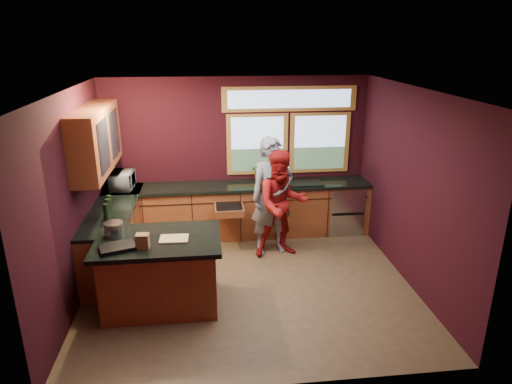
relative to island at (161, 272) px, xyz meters
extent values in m
plane|color=brown|center=(1.17, 0.39, -0.48)|extent=(4.50, 4.50, 0.00)
cube|color=black|center=(1.17, 2.39, 0.87)|extent=(4.50, 0.02, 2.70)
cube|color=black|center=(1.17, -1.61, 0.87)|extent=(4.50, 0.02, 2.70)
cube|color=black|center=(-1.08, 0.39, 0.87)|extent=(0.02, 4.00, 2.70)
cube|color=black|center=(3.42, 0.39, 0.87)|extent=(0.02, 4.00, 2.70)
cube|color=silver|center=(1.17, 0.39, 2.22)|extent=(4.50, 4.00, 0.02)
cube|color=#8EA3C5|center=(1.52, 2.37, 1.07)|extent=(1.06, 0.02, 1.06)
cube|color=#8EA3C5|center=(2.62, 2.37, 1.07)|extent=(1.06, 0.02, 1.06)
cube|color=#AF7732|center=(2.07, 2.37, 1.84)|extent=(2.30, 0.02, 0.42)
cube|color=brown|center=(-0.90, 1.24, 1.47)|extent=(0.36, 1.80, 0.90)
cube|color=brown|center=(1.17, 2.09, -0.04)|extent=(4.50, 0.60, 0.88)
cube|color=black|center=(1.17, 2.08, 0.43)|extent=(4.50, 0.64, 0.05)
cube|color=#B7B7BC|center=(3.02, 2.07, -0.05)|extent=(0.60, 0.58, 0.85)
cube|color=black|center=(2.27, 2.05, 0.43)|extent=(0.66, 0.46, 0.05)
cube|color=brown|center=(-0.78, 1.24, -0.04)|extent=(0.60, 2.30, 0.88)
cube|color=black|center=(-0.77, 1.24, 0.43)|extent=(0.64, 2.30, 0.05)
cube|color=brown|center=(0.00, 0.00, -0.04)|extent=(1.40, 0.90, 0.88)
cube|color=black|center=(0.00, 0.00, 0.44)|extent=(1.55, 1.05, 0.06)
imported|color=slate|center=(1.64, 1.38, 0.47)|extent=(0.77, 0.59, 1.89)
imported|color=maroon|center=(1.77, 1.25, 0.38)|extent=(0.90, 0.74, 1.72)
imported|color=#999999|center=(-0.75, 2.09, 0.60)|extent=(0.37, 0.53, 0.29)
imported|color=#999999|center=(1.57, 2.14, 0.65)|extent=(0.35, 0.30, 0.39)
cylinder|color=white|center=(1.98, 2.09, 0.59)|extent=(0.12, 0.12, 0.28)
cube|color=#A58855|center=(0.20, -0.05, 0.48)|extent=(0.36, 0.26, 0.02)
cylinder|color=#B1B1B6|center=(-0.55, 0.15, 0.56)|extent=(0.24, 0.24, 0.18)
cube|color=brown|center=(-0.15, -0.25, 0.56)|extent=(0.16, 0.13, 0.18)
cube|color=black|center=(-0.45, -0.25, 0.49)|extent=(0.47, 0.40, 0.05)
camera|label=1|loc=(0.62, -5.27, 2.88)|focal=32.00mm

